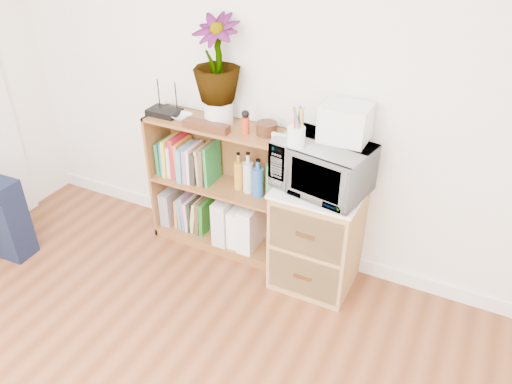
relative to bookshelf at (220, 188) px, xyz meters
The scene contains 21 objects.
skirting_board 0.57m from the bookshelf, 21.80° to the left, with size 4.00×0.02×0.10m, color white.
bookshelf is the anchor object (origin of this frame).
wicker_unit 0.76m from the bookshelf, ahead, with size 0.50×0.45×0.70m, color #9E7542.
microwave 0.85m from the bookshelf, ahead, with size 0.54×0.36×0.30m, color silver.
pen_cup 0.88m from the bookshelf, 16.50° to the right, with size 0.10×0.10×0.11m, color white.
small_appliance 1.06m from the bookshelf, ahead, with size 0.27×0.22×0.21m, color white.
router 0.63m from the bookshelf, behind, with size 0.21×0.15×0.04m, color black.
white_bowl 0.55m from the bookshelf, behind, with size 0.13×0.13×0.03m, color white.
plant_pot 0.55m from the bookshelf, 85.08° to the left, with size 0.18×0.18×0.16m, color silver.
potted_plant 0.89m from the bookshelf, 85.08° to the left, with size 0.29×0.29×0.52m, color #40742E.
trinket_box 0.51m from the bookshelf, 101.30° to the right, with size 0.31×0.08×0.05m, color #3A1D0F.
kokeshi_doll 0.58m from the bookshelf, 10.04° to the right, with size 0.05×0.05×0.11m, color #AF3415.
wooden_bowl 0.62m from the bookshelf, ahead, with size 0.13×0.13×0.08m, color #39200F.
paint_jars 0.70m from the bookshelf, 10.75° to the right, with size 0.12×0.04×0.06m, color #CE727A.
file_box 0.51m from the bookshelf, behind, with size 0.08×0.22×0.27m, color gray.
magazine_holder_left 0.24m from the bookshelf, 11.44° to the right, with size 0.11×0.27×0.33m, color silver.
magazine_holder_mid 0.30m from the bookshelf, ahead, with size 0.09×0.23×0.29m, color white.
magazine_holder_right 0.35m from the bookshelf, ahead, with size 0.10×0.26×0.33m, color white.
cookbooks 0.30m from the bookshelf, behind, with size 0.41×0.20×0.30m.
liquor_bottles 0.34m from the bookshelf, ahead, with size 0.38×0.07×0.32m.
lower_books 0.36m from the bookshelf, behind, with size 0.25×0.19×0.28m.
Camera 1 is at (1.19, -0.42, 2.27)m, focal length 35.00 mm.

